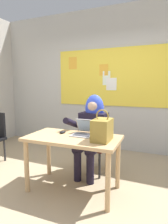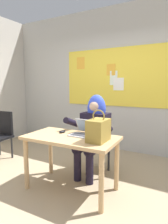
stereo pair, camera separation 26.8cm
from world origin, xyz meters
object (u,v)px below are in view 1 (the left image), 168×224
chair_at_desk (95,141)px  person_costumed (92,128)px  computer_mouse (63,132)px  desk_main (73,145)px  handbag (102,130)px  laptop (84,131)px

chair_at_desk → person_costumed: 0.26m
chair_at_desk → computer_mouse: size_ratio=8.57×
chair_at_desk → desk_main: bearing=-4.0°
desk_main → computer_mouse: 0.26m
person_costumed → handbag: 0.69m
desk_main → chair_at_desk: (0.06, 0.68, -0.12)m
chair_at_desk → laptop: 0.61m
computer_mouse → chair_at_desk: bearing=81.8°
computer_mouse → handbag: (0.61, -0.12, 0.12)m
desk_main → chair_at_desk: bearing=85.3°
desk_main → handbag: bearing=-3.0°
desk_main → handbag: (0.40, -0.02, 0.24)m
desk_main → handbag: 0.47m
desk_main → laptop: bearing=57.1°
person_costumed → chair_at_desk: bearing=-179.9°
desk_main → computer_mouse: bearing=154.5°
person_costumed → computer_mouse: 0.53m
person_costumed → computer_mouse: bearing=-28.5°
chair_at_desk → laptop: (0.03, -0.54, 0.28)m
chair_at_desk → computer_mouse: 0.69m
computer_mouse → handbag: size_ratio=0.28×
person_costumed → laptop: 0.42m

